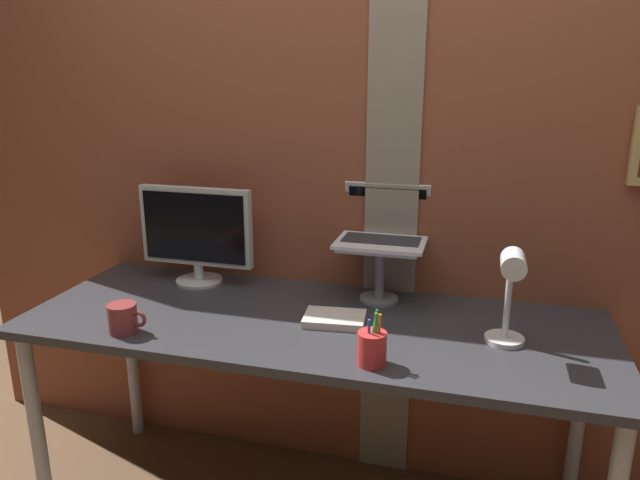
% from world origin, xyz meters
% --- Properties ---
extents(brick_wall_back, '(3.52, 0.16, 2.37)m').
position_xyz_m(brick_wall_back, '(0.00, 0.49, 1.18)').
color(brick_wall_back, brown).
rests_on(brick_wall_back, ground_plane).
extents(desk, '(1.94, 0.70, 0.78)m').
position_xyz_m(desk, '(-0.12, 0.07, 0.70)').
color(desk, '#333338').
rests_on(desk, ground_plane).
extents(monitor, '(0.45, 0.18, 0.38)m').
position_xyz_m(monitor, '(-0.65, 0.31, 0.99)').
color(monitor, silver).
rests_on(monitor, desk).
extents(laptop_stand, '(0.28, 0.22, 0.21)m').
position_xyz_m(laptop_stand, '(0.07, 0.31, 0.92)').
color(laptop_stand, gray).
rests_on(laptop_stand, desk).
extents(laptop, '(0.31, 0.28, 0.20)m').
position_xyz_m(laptop, '(0.07, 0.37, 1.04)').
color(laptop, white).
rests_on(laptop, laptop_stand).
extents(desk_lamp, '(0.12, 0.20, 0.32)m').
position_xyz_m(desk_lamp, '(0.50, 0.02, 0.97)').
color(desk_lamp, white).
rests_on(desk_lamp, desk).
extents(pen_cup, '(0.08, 0.08, 0.16)m').
position_xyz_m(pen_cup, '(0.13, -0.18, 0.83)').
color(pen_cup, red).
rests_on(pen_cup, desk).
extents(coffee_mug, '(0.13, 0.09, 0.09)m').
position_xyz_m(coffee_mug, '(-0.67, -0.18, 0.83)').
color(coffee_mug, maroon).
rests_on(coffee_mug, desk).
extents(paper_clutter_stack, '(0.21, 0.16, 0.03)m').
position_xyz_m(paper_clutter_stack, '(-0.04, 0.07, 0.79)').
color(paper_clutter_stack, silver).
rests_on(paper_clutter_stack, desk).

